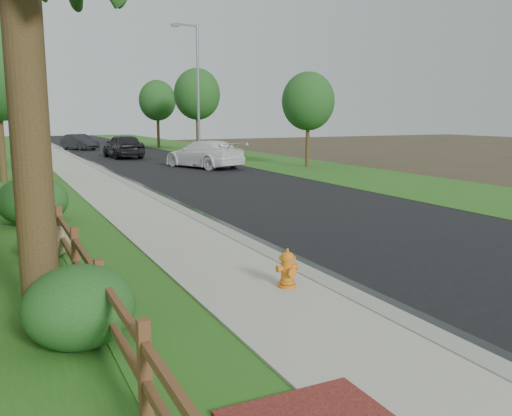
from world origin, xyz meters
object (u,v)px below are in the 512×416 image
ranch_fence (67,240)px  dark_car_mid (123,146)px  streetlight (196,82)px  fire_hydrant (287,270)px  white_suv (204,154)px

ranch_fence → dark_car_mid: size_ratio=3.43×
ranch_fence → streetlight: bearing=65.3°
fire_hydrant → white_suv: white_suv is taller
dark_car_mid → white_suv: bearing=102.6°
ranch_fence → white_suv: (9.70, 18.46, 0.18)m
fire_hydrant → white_suv: size_ratio=0.12×
dark_car_mid → streetlight: bearing=161.6°
white_suv → fire_hydrant: bearing=53.8°
fire_hydrant → dark_car_mid: size_ratio=0.14×
fire_hydrant → white_suv: bearing=73.2°
white_suv → streetlight: size_ratio=0.58×
white_suv → dark_car_mid: (-2.60, 9.33, 0.06)m
streetlight → white_suv: bearing=-107.0°
ranch_fence → dark_car_mid: 28.69m
white_suv → streetlight: (2.43, 7.95, 4.49)m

